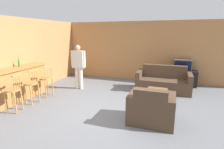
% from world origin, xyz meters
% --- Properties ---
extents(ground_plane, '(24.00, 24.00, 0.00)m').
position_xyz_m(ground_plane, '(0.00, 0.00, 0.00)').
color(ground_plane, slate).
extents(wall_back, '(9.40, 0.08, 2.60)m').
position_xyz_m(wall_back, '(0.00, 3.74, 1.30)').
color(wall_back, '#B27A47').
rests_on(wall_back, ground_plane).
extents(wall_left, '(0.08, 8.74, 2.60)m').
position_xyz_m(wall_left, '(-3.29, 1.37, 1.30)').
color(wall_left, '#B27A47').
rests_on(wall_left, ground_plane).
extents(bar_counter, '(0.55, 2.22, 1.04)m').
position_xyz_m(bar_counter, '(-2.96, -0.13, 0.52)').
color(bar_counter, '#A87038').
rests_on(bar_counter, ground_plane).
extents(bar_chair_near, '(0.47, 0.47, 1.04)m').
position_xyz_m(bar_chair_near, '(-2.33, -0.76, 0.55)').
color(bar_chair_near, '#B77F42').
rests_on(bar_chair_near, ground_plane).
extents(bar_chair_mid, '(0.45, 0.45, 1.04)m').
position_xyz_m(bar_chair_mid, '(-2.33, -0.12, 0.55)').
color(bar_chair_mid, '#B77F42').
rests_on(bar_chair_mid, ground_plane).
extents(bar_chair_far, '(0.47, 0.47, 1.04)m').
position_xyz_m(bar_chair_far, '(-2.33, 0.54, 0.55)').
color(bar_chair_far, '#B77F42').
rests_on(bar_chair_far, ground_plane).
extents(couch_far, '(1.92, 0.86, 0.92)m').
position_xyz_m(couch_far, '(1.34, 2.42, 0.33)').
color(couch_far, '#4C3828').
rests_on(couch_far, ground_plane).
extents(armchair_near, '(1.05, 0.82, 0.90)m').
position_xyz_m(armchair_near, '(1.22, -0.14, 0.33)').
color(armchair_near, '#4C3828').
rests_on(armchair_near, ground_plane).
extents(coffee_table, '(0.60, 0.92, 0.38)m').
position_xyz_m(coffee_table, '(1.23, 1.10, 0.32)').
color(coffee_table, brown).
rests_on(coffee_table, ground_plane).
extents(tv_unit, '(1.15, 0.49, 0.64)m').
position_xyz_m(tv_unit, '(1.99, 3.37, 0.32)').
color(tv_unit, black).
rests_on(tv_unit, ground_plane).
extents(tv, '(0.67, 0.52, 0.44)m').
position_xyz_m(tv, '(1.99, 3.37, 0.86)').
color(tv, '#4C4C4C').
rests_on(tv, tv_unit).
extents(bottle, '(0.06, 0.06, 0.28)m').
position_xyz_m(bottle, '(-3.05, 0.19, 1.16)').
color(bottle, '#2D7F3D').
rests_on(bottle, bar_counter).
extents(book_on_table, '(0.21, 0.16, 0.02)m').
position_xyz_m(book_on_table, '(1.30, 1.21, 0.39)').
color(book_on_table, maroon).
rests_on(book_on_table, coffee_table).
extents(person_by_window, '(0.60, 0.19, 1.66)m').
position_xyz_m(person_by_window, '(-1.71, 1.61, 0.93)').
color(person_by_window, silver).
rests_on(person_by_window, ground_plane).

